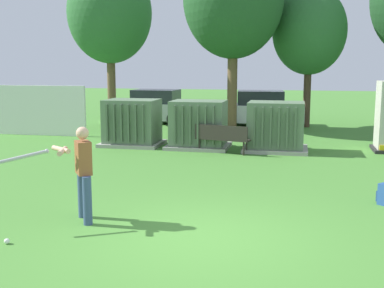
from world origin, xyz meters
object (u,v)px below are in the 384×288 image
(sports_ball, at_px, (7,241))
(parked_car_leftmost, at_px, (154,107))
(transformer_west, at_px, (132,123))
(batter, at_px, (80,169))
(transformer_mid_east, at_px, (276,127))
(park_bench, at_px, (222,137))
(parked_car_left_of_center, at_px, (258,109))
(transformer_mid_west, at_px, (199,125))

(sports_ball, xyz_separation_m, parked_car_leftmost, (-2.40, 16.43, 0.71))
(sports_ball, relative_size, parked_car_leftmost, 0.02)
(transformer_west, relative_size, batter, 1.21)
(transformer_west, bearing_deg, transformer_mid_east, -1.02)
(park_bench, xyz_separation_m, parked_car_left_of_center, (0.53, 7.67, 0.22))
(transformer_west, relative_size, transformer_mid_east, 1.00)
(transformer_mid_west, bearing_deg, park_bench, -42.46)
(transformer_mid_west, relative_size, sports_ball, 23.33)
(transformer_mid_west, bearing_deg, parked_car_leftmost, 117.90)
(transformer_mid_west, height_order, transformer_mid_east, same)
(transformer_mid_west, distance_m, batter, 8.34)
(park_bench, relative_size, sports_ball, 20.49)
(parked_car_leftmost, bearing_deg, park_bench, -59.34)
(transformer_mid_west, xyz_separation_m, sports_ball, (-1.18, -9.67, -0.74))
(transformer_mid_west, xyz_separation_m, parked_car_left_of_center, (1.47, 6.81, -0.04))
(transformer_mid_east, bearing_deg, parked_car_left_of_center, 99.41)
(batter, height_order, sports_ball, batter)
(park_bench, distance_m, parked_car_left_of_center, 7.69)
(transformer_mid_west, bearing_deg, sports_ball, -96.98)
(transformer_mid_east, distance_m, batter, 8.86)
(batter, distance_m, sports_ball, 1.77)
(transformer_west, height_order, parked_car_left_of_center, same)
(transformer_mid_east, distance_m, park_bench, 1.88)
(transformer_mid_west, relative_size, parked_car_leftmost, 0.49)
(sports_ball, bearing_deg, batter, 63.05)
(transformer_mid_east, bearing_deg, transformer_west, 178.98)
(transformer_west, distance_m, parked_car_left_of_center, 7.77)
(transformer_mid_east, height_order, park_bench, transformer_mid_east)
(sports_ball, xyz_separation_m, parked_car_left_of_center, (2.65, 16.48, 0.71))
(transformer_west, distance_m, transformer_mid_east, 5.00)
(sports_ball, bearing_deg, parked_car_left_of_center, 80.85)
(transformer_mid_east, distance_m, parked_car_left_of_center, 6.92)
(transformer_mid_west, distance_m, sports_ball, 9.77)
(park_bench, bearing_deg, parked_car_left_of_center, 86.03)
(park_bench, bearing_deg, parked_car_leftmost, 120.66)
(transformer_west, bearing_deg, parked_car_left_of_center, 60.16)
(transformer_west, bearing_deg, park_bench, -15.49)
(transformer_mid_east, distance_m, sports_ball, 10.39)
(park_bench, bearing_deg, batter, -100.90)
(batter, bearing_deg, transformer_mid_west, 86.57)
(park_bench, bearing_deg, transformer_west, 164.51)
(transformer_mid_west, bearing_deg, batter, -93.43)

